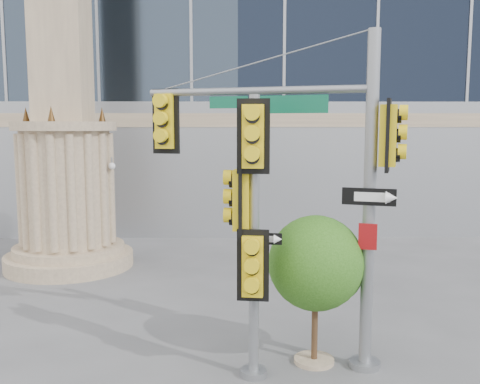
{
  "coord_description": "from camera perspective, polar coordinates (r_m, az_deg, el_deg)",
  "views": [
    {
      "loc": [
        -0.2,
        -9.53,
        4.98
      ],
      "look_at": [
        -0.06,
        2.0,
        3.54
      ],
      "focal_mm": 40.0,
      "sensor_mm": 36.0,
      "label": 1
    }
  ],
  "objects": [
    {
      "name": "monument",
      "position": [
        19.43,
        -18.29,
        8.36
      ],
      "size": [
        4.4,
        4.4,
        16.6
      ],
      "color": "gray",
      "rests_on": "ground"
    },
    {
      "name": "main_signal_pole",
      "position": [
        11.04,
        7.35,
        3.18
      ],
      "size": [
        5.11,
        2.12,
        6.83
      ],
      "rotation": [
        0.0,
        0.0,
        -0.33
      ],
      "color": "slate",
      "rests_on": "ground"
    },
    {
      "name": "secondary_signal_pole",
      "position": [
        10.18,
        1.13,
        -2.59
      ],
      "size": [
        0.96,
        0.79,
        5.55
      ],
      "rotation": [
        0.0,
        0.0,
        -0.12
      ],
      "color": "slate",
      "rests_on": "ground"
    },
    {
      "name": "street_tree",
      "position": [
        11.27,
        8.26,
        -7.9
      ],
      "size": [
        2.02,
        1.97,
        3.14
      ],
      "color": "gray",
      "rests_on": "ground"
    }
  ]
}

